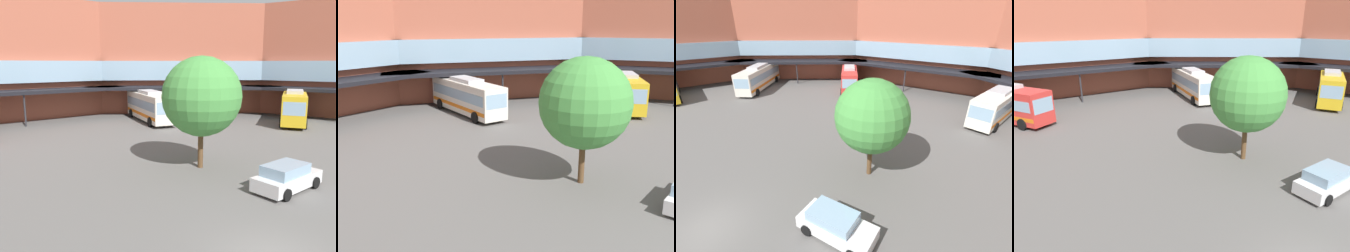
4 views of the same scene
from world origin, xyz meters
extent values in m
cube|color=#AD5942|center=(11.57, 37.61, 7.48)|extent=(26.45, 13.33, 14.97)
cube|color=#8CADC6|center=(11.39, 37.04, 5.99)|extent=(24.05, 12.80, 2.62)
cube|color=black|center=(10.10, 32.83, 3.74)|extent=(25.87, 11.42, 0.40)
cylinder|color=#2D2D33|center=(9.63, 31.30, 1.87)|extent=(0.20, 0.20, 3.74)
cube|color=#AD5942|center=(-11.57, 37.61, 7.48)|extent=(26.45, 13.33, 14.97)
cube|color=#8CADC6|center=(-11.39, 37.04, 5.99)|extent=(24.05, 12.80, 2.62)
cube|color=black|center=(-10.10, 32.83, 3.74)|extent=(25.87, 11.42, 0.40)
cylinder|color=#2D2D33|center=(-9.63, 31.30, 1.87)|extent=(0.20, 0.20, 3.74)
cube|color=silver|center=(4.49, 30.02, 1.87)|extent=(2.98, 11.06, 3.03)
cube|color=#8CADC6|center=(4.49, 30.02, 2.23)|extent=(3.00, 10.40, 0.97)
cube|color=orange|center=(4.49, 30.02, 1.02)|extent=(3.00, 10.84, 0.36)
cube|color=#8CADC6|center=(4.70, 24.59, 2.23)|extent=(2.24, 0.21, 1.33)
cube|color=#B2B2B7|center=(4.49, 30.02, 3.56)|extent=(1.94, 4.02, 0.36)
cylinder|color=black|center=(5.91, 26.34, 0.55)|extent=(0.34, 1.11, 1.10)
cylinder|color=black|center=(3.37, 26.24, 0.55)|extent=(0.34, 1.11, 1.10)
cylinder|color=black|center=(5.61, 33.79, 0.55)|extent=(0.34, 1.11, 1.10)
cylinder|color=black|center=(3.07, 33.69, 0.55)|extent=(0.34, 1.11, 1.10)
cube|color=gold|center=(20.00, 22.83, 1.96)|extent=(8.53, 9.46, 3.21)
cube|color=#8CADC6|center=(20.00, 22.83, 2.34)|extent=(8.18, 9.02, 1.03)
cube|color=#267FBF|center=(20.00, 22.83, 1.06)|extent=(8.42, 9.32, 0.39)
cube|color=#8CADC6|center=(16.74, 18.95, 2.34)|extent=(1.78, 1.53, 1.41)
cube|color=#B2B2B7|center=(20.00, 22.83, 3.74)|extent=(3.73, 3.96, 0.36)
cylinder|color=black|center=(18.73, 19.35, 0.55)|extent=(0.94, 1.03, 1.10)
cylinder|color=black|center=(16.79, 20.98, 0.55)|extent=(0.94, 1.03, 1.10)
cylinder|color=black|center=(23.22, 24.67, 0.55)|extent=(0.94, 1.03, 1.10)
cylinder|color=black|center=(21.28, 26.30, 0.55)|extent=(0.94, 1.03, 1.10)
cube|color=silver|center=(5.07, 5.52, 0.55)|extent=(4.75, 3.13, 0.75)
cube|color=#8CADC6|center=(4.83, 5.44, 1.23)|extent=(3.01, 2.36, 0.60)
cylinder|color=black|center=(6.15, 6.84, 0.33)|extent=(0.70, 0.42, 0.66)
cylinder|color=black|center=(6.74, 5.14, 0.33)|extent=(0.70, 0.42, 0.66)
cylinder|color=black|center=(3.41, 5.90, 0.33)|extent=(0.70, 0.42, 0.66)
cylinder|color=black|center=(3.99, 4.20, 0.33)|extent=(0.70, 0.42, 0.66)
cylinder|color=brown|center=(2.27, 10.94, 1.70)|extent=(0.36, 0.36, 3.40)
sphere|color=#479342|center=(2.27, 10.94, 4.85)|extent=(5.30, 5.30, 5.30)
camera|label=1|loc=(-7.37, -9.17, 7.02)|focal=36.16mm
camera|label=2|loc=(-12.89, -4.32, 9.41)|focal=40.66mm
camera|label=3|loc=(12.26, 0.00, 11.05)|focal=24.39mm
camera|label=4|loc=(-7.62, -7.23, 9.62)|focal=32.04mm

